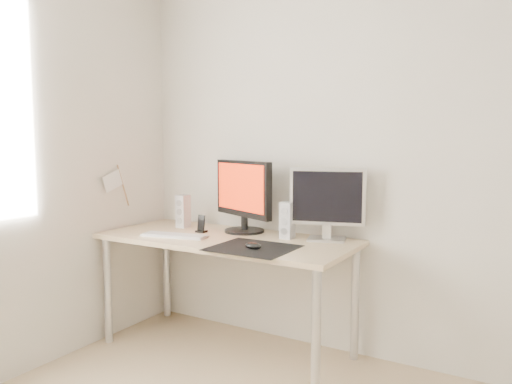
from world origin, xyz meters
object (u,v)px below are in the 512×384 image
at_px(speaker_left, 183,211).
at_px(speaker_right, 287,220).
at_px(mouse, 253,246).
at_px(desk, 226,249).
at_px(keyboard, 174,235).
at_px(second_monitor, 327,200).
at_px(main_monitor, 243,193).
at_px(phone_dock, 201,227).

distance_m(speaker_left, speaker_right, 0.79).
bearing_deg(mouse, desk, 146.33).
xyz_separation_m(desk, keyboard, (-0.28, -0.15, 0.09)).
xyz_separation_m(second_monitor, keyboard, (-0.86, -0.38, -0.23)).
height_order(main_monitor, keyboard, main_monitor).
height_order(main_monitor, speaker_left, main_monitor).
relative_size(main_monitor, second_monitor, 1.18).
height_order(desk, speaker_left, speaker_left).
relative_size(mouse, desk, 0.06).
xyz_separation_m(speaker_left, speaker_right, (0.79, 0.02, 0.00)).
bearing_deg(phone_dock, speaker_left, 158.54).
distance_m(speaker_left, phone_dock, 0.25).
xyz_separation_m(mouse, second_monitor, (0.25, 0.44, 0.22)).
relative_size(desk, main_monitor, 3.05).
distance_m(mouse, keyboard, 0.62).
xyz_separation_m(mouse, keyboard, (-0.61, 0.06, -0.01)).
bearing_deg(phone_dock, main_monitor, 32.33).
bearing_deg(speaker_left, mouse, -24.38).
height_order(mouse, main_monitor, main_monitor).
bearing_deg(speaker_left, main_monitor, 7.54).
bearing_deg(speaker_right, main_monitor, 173.53).
bearing_deg(second_monitor, main_monitor, -176.92).
height_order(speaker_left, keyboard, speaker_left).
distance_m(speaker_right, keyboard, 0.71).
distance_m(desk, keyboard, 0.33).
relative_size(speaker_left, keyboard, 0.52).
height_order(second_monitor, keyboard, second_monitor).
bearing_deg(desk, mouse, -33.67).
bearing_deg(speaker_right, phone_dock, -169.40).
relative_size(second_monitor, keyboard, 1.02).
bearing_deg(speaker_left, desk, -16.46).
xyz_separation_m(desk, main_monitor, (0.01, 0.19, 0.33)).
bearing_deg(main_monitor, mouse, -51.85).
distance_m(main_monitor, speaker_right, 0.37).
distance_m(speaker_right, phone_dock, 0.59).
relative_size(second_monitor, phone_dock, 3.88).
bearing_deg(mouse, keyboard, 173.98).
distance_m(speaker_left, keyboard, 0.34).
distance_m(main_monitor, keyboard, 0.51).
bearing_deg(speaker_left, phone_dock, -21.46).
bearing_deg(main_monitor, keyboard, -130.06).
relative_size(main_monitor, speaker_right, 2.34).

